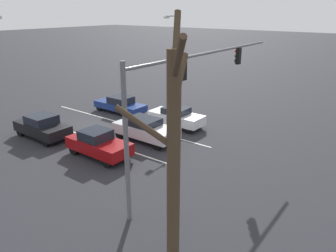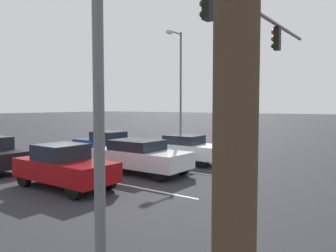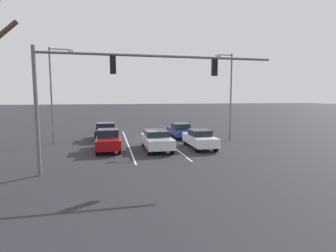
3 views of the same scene
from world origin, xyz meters
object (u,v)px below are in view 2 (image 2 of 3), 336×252
(car_white_leftlane_front, at_px, (184,148))
(car_navy_leftlane_second, at_px, (108,142))
(street_lamp_left_shoulder, at_px, (179,83))
(car_silver_midlane_front, at_px, (140,156))
(traffic_signal_gantry, at_px, (212,32))
(car_maroon_rightlane_front, at_px, (64,166))

(car_white_leftlane_front, relative_size, car_navy_leftlane_second, 0.91)
(street_lamp_left_shoulder, bearing_deg, car_navy_leftlane_second, -36.78)
(car_silver_midlane_front, height_order, car_navy_leftlane_second, car_silver_midlane_front)
(car_white_leftlane_front, height_order, traffic_signal_gantry, traffic_signal_gantry)
(traffic_signal_gantry, bearing_deg, car_maroon_rightlane_front, -83.76)
(car_navy_leftlane_second, bearing_deg, car_silver_midlane_front, 59.01)
(car_white_leftlane_front, xyz_separation_m, car_navy_leftlane_second, (0.01, -5.91, -0.06))
(car_maroon_rightlane_front, bearing_deg, street_lamp_left_shoulder, -168.07)
(street_lamp_left_shoulder, bearing_deg, traffic_signal_gantry, 37.96)
(car_maroon_rightlane_front, bearing_deg, car_white_leftlane_front, 175.05)
(car_navy_leftlane_second, height_order, traffic_signal_gantry, traffic_signal_gantry)
(car_silver_midlane_front, distance_m, traffic_signal_gantry, 7.45)
(car_navy_leftlane_second, xyz_separation_m, traffic_signal_gantry, (6.56, 11.11, 4.38))
(traffic_signal_gantry, bearing_deg, car_navy_leftlane_second, -120.54)
(car_white_leftlane_front, distance_m, street_lamp_left_shoulder, 6.24)
(car_maroon_rightlane_front, xyz_separation_m, car_navy_leftlane_second, (-7.19, -5.28, -0.10))
(car_navy_leftlane_second, distance_m, traffic_signal_gantry, 13.63)
(street_lamp_left_shoulder, bearing_deg, car_silver_midlane_front, 21.34)
(car_white_leftlane_front, distance_m, traffic_signal_gantry, 9.43)
(car_silver_midlane_front, bearing_deg, car_maroon_rightlane_front, -8.55)
(car_maroon_rightlane_front, height_order, traffic_signal_gantry, traffic_signal_gantry)
(car_maroon_rightlane_front, height_order, car_white_leftlane_front, car_maroon_rightlane_front)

